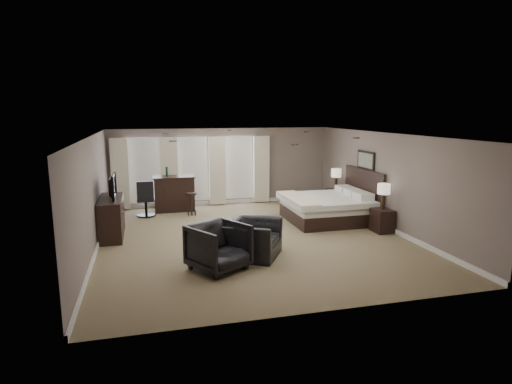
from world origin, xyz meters
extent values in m
cube|color=#746649|center=(0.00, 0.00, 0.00)|extent=(7.60, 8.60, 0.04)
cube|color=silver|center=(0.00, 0.00, 2.60)|extent=(7.60, 8.60, 0.04)
cube|color=#71645E|center=(0.00, 4.25, 1.30)|extent=(7.50, 0.04, 2.60)
cube|color=#71645E|center=(0.00, -4.25, 1.30)|extent=(7.50, 0.04, 2.60)
cube|color=#71645E|center=(-3.75, 0.00, 1.30)|extent=(0.04, 8.50, 2.60)
cube|color=#71645E|center=(3.75, 0.00, 1.30)|extent=(0.04, 8.50, 2.60)
cube|color=silver|center=(-2.60, 4.19, 1.25)|extent=(1.15, 0.04, 2.05)
cube|color=silver|center=(-1.00, 4.19, 1.25)|extent=(1.15, 0.04, 2.05)
cube|color=silver|center=(0.60, 4.19, 1.25)|extent=(1.15, 0.04, 2.05)
cube|color=beige|center=(-3.35, 4.07, 1.18)|extent=(0.55, 0.12, 2.30)
cube|color=beige|center=(-1.80, 4.07, 1.18)|extent=(0.55, 0.12, 2.30)
cube|color=beige|center=(-0.20, 4.07, 1.18)|extent=(0.55, 0.12, 2.30)
cube|color=beige|center=(1.35, 4.07, 1.18)|extent=(0.55, 0.12, 2.30)
cube|color=silver|center=(2.58, 1.10, 0.75)|extent=(2.34, 2.24, 1.49)
cube|color=black|center=(3.47, -0.35, 0.31)|extent=(0.46, 0.56, 0.61)
cube|color=black|center=(3.47, 2.55, 0.32)|extent=(0.48, 0.59, 0.64)
cube|color=beige|center=(3.47, -0.35, 0.96)|extent=(0.33, 0.33, 0.69)
cube|color=beige|center=(3.47, 2.55, 0.98)|extent=(0.33, 0.33, 0.68)
cube|color=slate|center=(3.70, 1.10, 1.75)|extent=(0.04, 0.96, 0.56)
cube|color=black|center=(-3.45, 1.03, 0.50)|extent=(0.56, 1.72, 1.00)
imported|color=black|center=(-3.45, 1.03, 1.07)|extent=(0.61, 1.06, 0.14)
imported|color=black|center=(-0.33, -1.36, 0.53)|extent=(1.31, 1.46, 1.07)
imported|color=black|center=(-1.20, -1.98, 0.52)|extent=(1.36, 1.34, 1.05)
cube|color=black|center=(-1.70, 3.56, 0.57)|extent=(1.30, 0.68, 1.13)
cube|color=black|center=(-1.99, 3.42, 0.38)|extent=(0.45, 0.45, 0.76)
cube|color=black|center=(-1.24, 2.75, 0.36)|extent=(0.39, 0.39, 0.72)
cube|color=black|center=(-2.59, 3.03, 0.56)|extent=(0.57, 0.57, 1.12)
camera|label=1|loc=(-2.55, -10.15, 3.16)|focal=30.00mm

